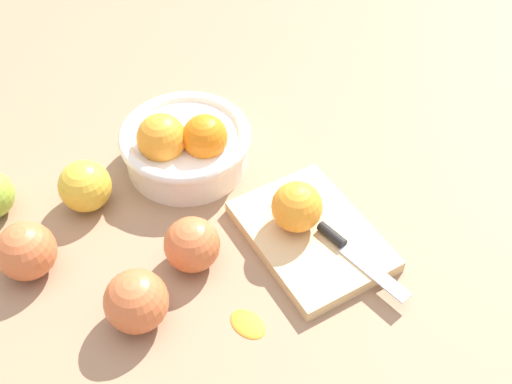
# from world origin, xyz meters

# --- Properties ---
(ground_plane) EXTENTS (2.40, 2.40, 0.00)m
(ground_plane) POSITION_xyz_m (0.00, 0.00, 0.00)
(ground_plane) COLOR #997556
(bowl) EXTENTS (0.20, 0.20, 0.11)m
(bowl) POSITION_xyz_m (-0.10, 0.07, 0.04)
(bowl) COLOR white
(bowl) RESTS_ON ground_plane
(cutting_board) EXTENTS (0.25, 0.20, 0.02)m
(cutting_board) POSITION_xyz_m (0.13, 0.09, 0.01)
(cutting_board) COLOR #DBB77F
(cutting_board) RESTS_ON ground_plane
(orange_on_board) EXTENTS (0.07, 0.07, 0.07)m
(orange_on_board) POSITION_xyz_m (0.11, 0.09, 0.06)
(orange_on_board) COLOR orange
(orange_on_board) RESTS_ON cutting_board
(knife) EXTENTS (0.16, 0.03, 0.01)m
(knife) POSITION_xyz_m (0.19, 0.10, 0.03)
(knife) COLOR silver
(knife) RESTS_ON cutting_board
(apple_front_right) EXTENTS (0.08, 0.08, 0.08)m
(apple_front_right) POSITION_xyz_m (0.07, -0.15, 0.04)
(apple_front_right) COLOR #CC6638
(apple_front_right) RESTS_ON ground_plane
(apple_front_left_2) EXTENTS (0.08, 0.08, 0.08)m
(apple_front_left_2) POSITION_xyz_m (-0.14, -0.09, 0.04)
(apple_front_left_2) COLOR gold
(apple_front_left_2) RESTS_ON ground_plane
(apple_front_right_2) EXTENTS (0.08, 0.08, 0.08)m
(apple_front_right_2) POSITION_xyz_m (0.05, -0.05, 0.04)
(apple_front_right_2) COLOR #CC6638
(apple_front_right_2) RESTS_ON ground_plane
(apple_front_left_3) EXTENTS (0.08, 0.08, 0.08)m
(apple_front_left_3) POSITION_xyz_m (-0.09, -0.21, 0.04)
(apple_front_left_3) COLOR #CC6638
(apple_front_left_3) RESTS_ON ground_plane
(citrus_peel) EXTENTS (0.05, 0.04, 0.01)m
(citrus_peel) POSITION_xyz_m (0.17, -0.06, 0.00)
(citrus_peel) COLOR orange
(citrus_peel) RESTS_ON ground_plane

